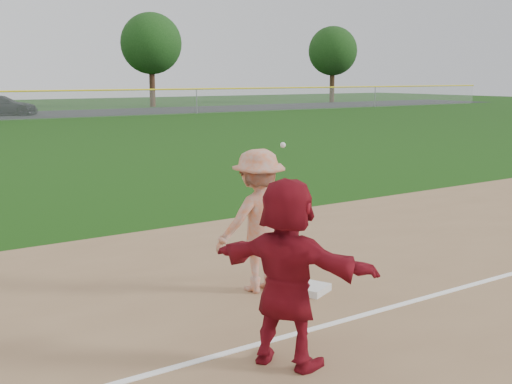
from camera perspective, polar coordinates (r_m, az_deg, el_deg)
ground at (r=9.00m, az=5.40°, el=-9.60°), size 160.00×160.00×0.00m
foul_line at (r=8.43m, az=8.91°, el=-10.91°), size 60.00×0.10×0.01m
first_base at (r=9.26m, az=4.82°, el=-8.54°), size 0.61×0.61×0.10m
base_runner at (r=6.75m, az=2.81°, el=-7.16°), size 1.40×1.94×2.03m
car_right at (r=53.94m, az=-21.68°, el=7.16°), size 5.74×4.05×1.54m
first_base_play at (r=9.08m, az=0.22°, el=-2.56°), size 1.33×0.83×2.16m
tree_3 at (r=65.42m, az=-9.31°, el=12.89°), size 6.00×6.00×9.19m
tree_4 at (r=76.02m, az=6.84°, el=12.33°), size 5.60×5.60×8.67m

